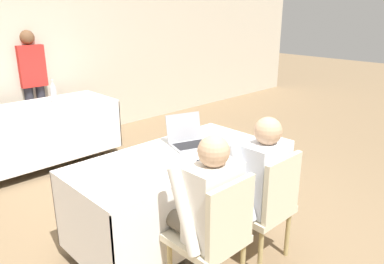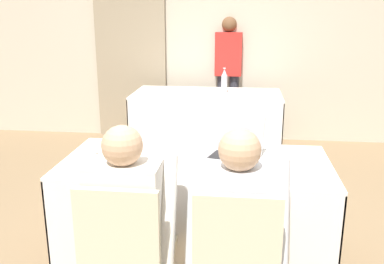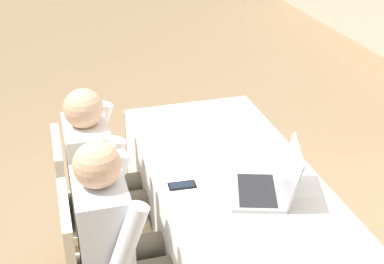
{
  "view_description": "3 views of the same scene",
  "coord_description": "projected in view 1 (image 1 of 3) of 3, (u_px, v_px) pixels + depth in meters",
  "views": [
    {
      "loc": [
        -1.82,
        -2.11,
        1.88
      ],
      "look_at": [
        0.0,
        -0.21,
        0.99
      ],
      "focal_mm": 35.0,
      "sensor_mm": 36.0,
      "label": 1
    },
    {
      "loc": [
        0.28,
        -2.57,
        1.68
      ],
      "look_at": [
        0.0,
        -0.21,
        0.99
      ],
      "focal_mm": 40.0,
      "sensor_mm": 36.0,
      "label": 2
    },
    {
      "loc": [
        2.17,
        -0.82,
        2.18
      ],
      "look_at": [
        0.0,
        -0.21,
        0.99
      ],
      "focal_mm": 50.0,
      "sensor_mm": 36.0,
      "label": 3
    }
  ],
  "objects": [
    {
      "name": "chair_near_left",
      "position": [
        215.0,
        233.0,
        2.41
      ],
      "size": [
        0.44,
        0.44,
        0.89
      ],
      "rotation": [
        0.0,
        0.0,
        3.14
      ],
      "color": "tan",
      "rests_on": "ground_plane"
    },
    {
      "name": "paper_centre_table",
      "position": [
        177.0,
        142.0,
        3.29
      ],
      "size": [
        0.25,
        0.32,
        0.0
      ],
      "rotation": [
        0.0,
        0.0,
        -0.13
      ],
      "color": "white",
      "rests_on": "conference_table_near"
    },
    {
      "name": "conference_table_far",
      "position": [
        42.0,
        120.0,
        4.56
      ],
      "size": [
        1.71,
        0.81,
        0.74
      ],
      "color": "white",
      "rests_on": "ground_plane"
    },
    {
      "name": "person_checkered_shirt",
      "position": [
        204.0,
        206.0,
        2.43
      ],
      "size": [
        0.5,
        0.52,
        1.15
      ],
      "rotation": [
        0.0,
        0.0,
        3.14
      ],
      "color": "#665B4C",
      "rests_on": "ground_plane"
    },
    {
      "name": "wall_back",
      "position": [
        20.0,
        49.0,
        4.89
      ],
      "size": [
        12.0,
        0.06,
        2.7
      ],
      "color": "beige",
      "rests_on": "ground_plane"
    },
    {
      "name": "conference_table_near",
      "position": [
        175.0,
        176.0,
        3.06
      ],
      "size": [
        1.71,
        0.81,
        0.74
      ],
      "color": "white",
      "rests_on": "ground_plane"
    },
    {
      "name": "cell_phone",
      "position": [
        205.0,
        162.0,
        2.86
      ],
      "size": [
        0.07,
        0.14,
        0.01
      ],
      "rotation": [
        0.0,
        0.0,
        -0.06
      ],
      "color": "black",
      "rests_on": "conference_table_near"
    },
    {
      "name": "person_white_shirt",
      "position": [
        256.0,
        180.0,
        2.8
      ],
      "size": [
        0.5,
        0.52,
        1.15
      ],
      "rotation": [
        0.0,
        0.0,
        3.14
      ],
      "color": "#665B4C",
      "rests_on": "ground_plane"
    },
    {
      "name": "ground_plane",
      "position": [
        176.0,
        235.0,
        3.24
      ],
      "size": [
        24.0,
        24.0,
        0.0
      ],
      "primitive_type": "plane",
      "color": "#846B4C"
    },
    {
      "name": "person_red_shirt",
      "position": [
        33.0,
        81.0,
        5.07
      ],
      "size": [
        0.35,
        0.21,
        1.59
      ],
      "rotation": [
        0.0,
        0.0,
        -0.04
      ],
      "color": "#33333D",
      "rests_on": "ground_plane"
    },
    {
      "name": "laptop",
      "position": [
        189.0,
        140.0,
        3.21
      ],
      "size": [
        0.4,
        0.39,
        0.25
      ],
      "rotation": [
        0.0,
        0.0,
        -0.31
      ],
      "color": "#99999E",
      "rests_on": "conference_table_near"
    },
    {
      "name": "chair_near_right",
      "position": [
        266.0,
        204.0,
        2.78
      ],
      "size": [
        0.44,
        0.44,
        0.89
      ],
      "rotation": [
        0.0,
        0.0,
        3.14
      ],
      "color": "tan",
      "rests_on": "ground_plane"
    },
    {
      "name": "paper_beside_laptop",
      "position": [
        115.0,
        178.0,
        2.6
      ],
      "size": [
        0.28,
        0.34,
        0.0
      ],
      "rotation": [
        0.0,
        0.0,
        0.28
      ],
      "color": "white",
      "rests_on": "conference_table_near"
    },
    {
      "name": "water_bottle",
      "position": [
        53.0,
        92.0,
        4.61
      ],
      "size": [
        0.07,
        0.07,
        0.29
      ],
      "color": "#B7B7C1",
      "rests_on": "conference_table_far"
    }
  ]
}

